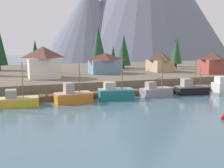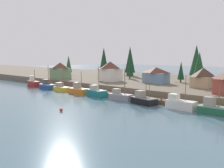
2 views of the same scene
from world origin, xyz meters
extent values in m
cube|color=#476675|center=(0.00, 20.00, -0.50)|extent=(400.00, 400.00, 1.00)
cube|color=brown|center=(0.00, 2.00, 0.50)|extent=(80.00, 4.00, 1.00)
cylinder|color=brown|center=(-36.00, 0.20, 0.80)|extent=(0.36, 0.36, 1.60)
cylinder|color=brown|center=(-28.00, 0.20, 0.80)|extent=(0.36, 0.36, 1.60)
cylinder|color=brown|center=(-20.00, 0.20, 0.80)|extent=(0.36, 0.36, 1.60)
cylinder|color=brown|center=(-12.00, 0.20, 0.80)|extent=(0.36, 0.36, 1.60)
cylinder|color=brown|center=(-4.00, 0.20, 0.80)|extent=(0.36, 0.36, 1.60)
cylinder|color=brown|center=(4.00, 0.20, 0.80)|extent=(0.36, 0.36, 1.60)
cylinder|color=brown|center=(12.00, 0.20, 0.80)|extent=(0.36, 0.36, 1.60)
cylinder|color=brown|center=(20.00, 0.20, 0.80)|extent=(0.36, 0.36, 1.60)
cylinder|color=brown|center=(28.00, 0.20, 0.80)|extent=(0.36, 0.36, 1.60)
cube|color=#665B4C|center=(0.00, 32.00, 1.25)|extent=(400.00, 56.00, 2.50)
cube|color=maroon|center=(-34.28, -1.58, 0.95)|extent=(6.46, 2.91, 1.90)
cube|color=#AD6C6A|center=(-34.28, -1.58, 2.00)|extent=(6.46, 2.91, 0.20)
cube|color=silver|center=(-35.57, -1.44, 3.05)|extent=(1.83, 1.43, 1.90)
cylinder|color=brown|center=(-33.22, -1.69, 4.22)|extent=(0.18, 0.18, 4.25)
cube|color=navy|center=(-24.67, -1.93, 0.74)|extent=(6.30, 3.53, 1.47)
cube|color=#6C7DA2|center=(-24.67, -1.93, 1.57)|extent=(6.30, 3.53, 0.20)
cube|color=#4C4C51|center=(-25.40, -1.88, 2.51)|extent=(1.93, 2.17, 1.66)
cylinder|color=brown|center=(-23.74, -1.99, 4.91)|extent=(0.19, 0.19, 6.48)
cylinder|color=brown|center=(-22.44, -2.07, 4.10)|extent=(0.16, 0.16, 4.85)
cube|color=gold|center=(-16.64, -1.67, 0.60)|extent=(6.14, 3.06, 1.20)
cube|color=tan|center=(-16.64, -1.67, 1.30)|extent=(6.14, 3.06, 0.20)
cube|color=gray|center=(-17.92, -1.61, 2.07)|extent=(1.82, 2.19, 1.33)
cylinder|color=brown|center=(-16.03, -1.70, 4.30)|extent=(0.12, 0.12, 5.80)
cylinder|color=brown|center=(-16.80, -1.66, 3.15)|extent=(1.87, 0.18, 0.63)
cube|color=#CC6B1E|center=(-7.68, -1.88, 0.75)|extent=(6.42, 3.45, 1.50)
cube|color=tan|center=(-7.68, -1.88, 1.60)|extent=(6.42, 3.45, 0.20)
cube|color=gray|center=(-8.47, -1.93, 2.58)|extent=(1.62, 2.03, 1.76)
cylinder|color=brown|center=(-6.55, -1.81, 4.27)|extent=(0.15, 0.15, 5.14)
cylinder|color=brown|center=(-7.19, -1.85, 3.66)|extent=(1.59, 0.20, 0.49)
cube|color=#196B70|center=(0.21, -2.03, 0.88)|extent=(6.60, 3.75, 1.77)
cube|color=#679496|center=(0.21, -2.03, 1.87)|extent=(6.60, 3.75, 0.20)
cube|color=#B2AD9E|center=(-0.94, -1.87, 2.60)|extent=(2.21, 2.19, 1.28)
cylinder|color=brown|center=(1.36, -2.20, 5.28)|extent=(0.18, 0.18, 6.63)
cube|color=gray|center=(8.83, -1.63, 0.71)|extent=(6.46, 3.01, 1.42)
cube|color=#9F9FA2|center=(8.83, -1.63, 1.52)|extent=(6.46, 3.01, 0.20)
cube|color=gray|center=(7.51, -1.76, 2.26)|extent=(1.91, 1.63, 1.27)
cylinder|color=brown|center=(10.13, -1.50, 4.93)|extent=(0.20, 0.20, 6.62)
cylinder|color=brown|center=(9.41, -1.57, 3.47)|extent=(1.81, 0.31, 0.52)
cube|color=black|center=(16.63, -2.16, 0.72)|extent=(6.66, 3.98, 1.45)
cube|color=slate|center=(16.63, -2.16, 1.55)|extent=(6.66, 3.98, 0.20)
cube|color=gray|center=(15.47, -1.97, 2.42)|extent=(2.14, 2.27, 1.54)
cylinder|color=brown|center=(17.28, -2.27, 4.63)|extent=(0.14, 0.14, 5.96)
cylinder|color=brown|center=(18.40, -2.46, 3.54)|extent=(0.12, 0.12, 3.78)
cube|color=silver|center=(26.01, -1.56, 0.86)|extent=(6.31, 2.85, 1.73)
cube|color=silver|center=(26.01, -1.56, 1.83)|extent=(6.31, 2.85, 0.20)
cube|color=silver|center=(24.28, -1.59, 2.58)|extent=(2.04, 1.88, 1.30)
cylinder|color=brown|center=(26.91, -1.54, 4.74)|extent=(0.13, 0.13, 5.63)
cylinder|color=brown|center=(26.03, -1.56, 3.48)|extent=(2.18, 0.13, 0.52)
cube|color=#1E5B3D|center=(33.27, -1.54, 0.71)|extent=(6.35, 2.83, 1.43)
cube|color=gray|center=(33.27, -1.54, 1.53)|extent=(6.35, 2.83, 0.20)
cube|color=gray|center=(32.16, -1.59, 2.52)|extent=(2.08, 1.77, 1.78)
cylinder|color=brown|center=(33.97, -1.52, 3.75)|extent=(0.18, 0.18, 4.25)
cylinder|color=brown|center=(32.88, -1.56, 3.48)|extent=(2.71, 0.23, 0.74)
cube|color=silver|center=(-10.47, 15.08, 4.77)|extent=(6.57, 6.22, 4.55)
pyramid|color=brown|center=(-10.47, 15.08, 8.30)|extent=(6.90, 6.53, 2.50)
cube|color=#6B8E66|center=(-32.11, 9.11, 4.58)|extent=(7.11, 5.38, 4.17)
pyramid|color=brown|center=(-32.11, 9.11, 7.77)|extent=(7.47, 5.65, 2.21)
cube|color=tan|center=(21.68, 19.92, 4.08)|extent=(5.07, 6.85, 3.16)
pyramid|color=#422D23|center=(21.68, 19.92, 6.90)|extent=(5.32, 7.20, 2.49)
cube|color=#6689A8|center=(5.73, 19.92, 4.23)|extent=(7.79, 4.82, 3.46)
pyramid|color=brown|center=(5.73, 19.92, 6.87)|extent=(8.18, 5.06, 1.83)
cylinder|color=#4C3823|center=(-19.78, 38.22, 3.26)|extent=(0.50, 0.50, 1.52)
cone|color=#14381E|center=(-19.78, 38.22, 9.87)|extent=(4.64, 4.64, 11.70)
cylinder|color=#4C3823|center=(-10.93, 27.03, 3.08)|extent=(0.50, 0.50, 1.16)
cone|color=#14381E|center=(-10.93, 27.03, 7.43)|extent=(2.96, 2.96, 7.54)
cylinder|color=#4C3823|center=(15.56, 30.95, 3.06)|extent=(0.50, 0.50, 1.11)
cone|color=#194223|center=(15.56, 30.95, 8.23)|extent=(4.35, 4.35, 9.22)
cylinder|color=#4C3823|center=(10.41, 39.95, 3.37)|extent=(0.50, 0.50, 1.73)
cone|color=#194223|center=(10.41, 39.95, 9.92)|extent=(4.96, 4.96, 11.37)
cylinder|color=#4C3823|center=(-41.72, 20.78, 3.29)|extent=(0.50, 0.50, 1.58)
cone|color=#1E4C28|center=(-41.72, 20.78, 7.83)|extent=(3.05, 3.05, 7.49)
cylinder|color=#4C3823|center=(10.78, 27.43, 3.02)|extent=(0.50, 0.50, 1.04)
cone|color=#14381E|center=(10.78, 27.43, 6.59)|extent=(2.28, 2.28, 6.10)
cylinder|color=#4C3823|center=(-24.19, 25.91, 3.07)|extent=(0.50, 0.50, 1.15)
cone|color=#14381E|center=(-24.19, 25.91, 9.35)|extent=(4.32, 4.32, 11.42)
sphere|color=red|center=(8.59, -20.38, 0.35)|extent=(0.70, 0.70, 0.70)
camera|label=1|loc=(-18.90, -51.22, 10.18)|focal=46.96mm
camera|label=2|loc=(51.48, -51.43, 11.56)|focal=40.70mm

